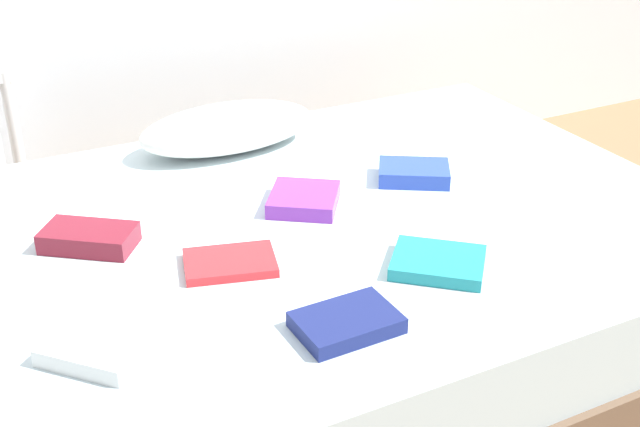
% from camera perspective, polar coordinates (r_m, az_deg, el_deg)
% --- Properties ---
extents(ground_plane, '(8.00, 8.00, 0.00)m').
position_cam_1_polar(ground_plane, '(2.49, 0.53, -10.33)').
color(ground_plane, '#93704C').
extents(bed, '(2.00, 1.50, 0.50)m').
position_cam_1_polar(bed, '(2.35, 0.56, -5.55)').
color(bed, brown).
rests_on(bed, ground).
extents(pillow, '(0.56, 0.27, 0.14)m').
position_cam_1_polar(pillow, '(2.62, -6.33, 5.84)').
color(pillow, white).
rests_on(pillow, bed).
extents(textbook_maroon, '(0.25, 0.23, 0.05)m').
position_cam_1_polar(textbook_maroon, '(2.13, -15.51, -1.62)').
color(textbook_maroon, maroon).
rests_on(textbook_maroon, bed).
extents(textbook_navy, '(0.22, 0.15, 0.04)m').
position_cam_1_polar(textbook_navy, '(1.76, 1.83, -7.47)').
color(textbook_navy, navy).
rests_on(textbook_navy, bed).
extents(textbook_purple, '(0.25, 0.25, 0.04)m').
position_cam_1_polar(textbook_purple, '(2.26, -1.11, 0.97)').
color(textbook_purple, purple).
rests_on(textbook_purple, bed).
extents(textbook_blue, '(0.24, 0.22, 0.05)m').
position_cam_1_polar(textbook_blue, '(2.42, 6.43, 2.77)').
color(textbook_blue, '#2847B7').
rests_on(textbook_blue, bed).
extents(textbook_teal, '(0.27, 0.27, 0.03)m').
position_cam_1_polar(textbook_teal, '(1.99, 8.08, -3.35)').
color(textbook_teal, teal).
rests_on(textbook_teal, bed).
extents(textbook_red, '(0.25, 0.20, 0.02)m').
position_cam_1_polar(textbook_red, '(1.99, -6.18, -3.37)').
color(textbook_red, red).
rests_on(textbook_red, bed).
extents(textbook_white, '(0.27, 0.27, 0.04)m').
position_cam_1_polar(textbook_white, '(1.76, -14.79, -8.62)').
color(textbook_white, white).
rests_on(textbook_white, bed).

